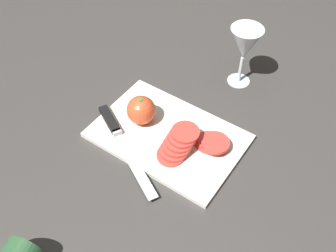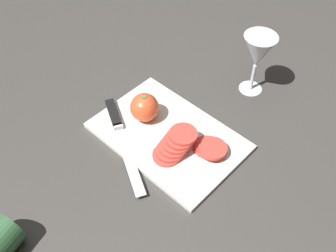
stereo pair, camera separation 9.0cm
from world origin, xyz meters
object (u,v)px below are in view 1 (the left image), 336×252
Objects in this scene: tomato_slice_stack_near at (212,143)px; knife at (115,130)px; wine_glass at (245,45)px; tomato_slice_stack_far at (178,144)px; whole_tomato at (141,110)px.

knife is at bearing -156.10° from tomato_slice_stack_near.
knife is at bearing -114.04° from wine_glass.
knife is 3.21× the size of tomato_slice_stack_near.
wine_glass is 0.31m from tomato_slice_stack_far.
wine_glass is at bearing 90.29° from tomato_slice_stack_far.
wine_glass reaches higher than tomato_slice_stack_far.
whole_tomato reaches higher than knife.
knife is 0.23m from tomato_slice_stack_near.
wine_glass is 0.27m from tomato_slice_stack_near.
whole_tomato is 0.13m from tomato_slice_stack_far.
tomato_slice_stack_far is at bearing -136.37° from tomato_slice_stack_near.
knife is (-0.15, -0.34, -0.10)m from wine_glass.
tomato_slice_stack_far is at bearing 42.09° from knife.
knife is 0.16m from tomato_slice_stack_far.
wine_glass is 0.31m from whole_tomato.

